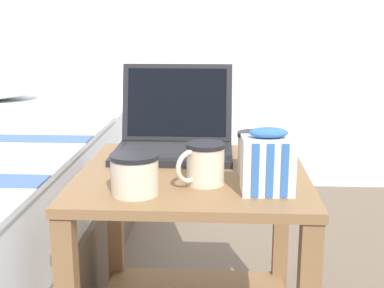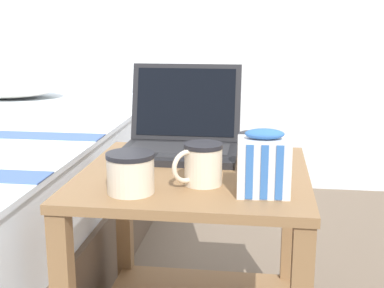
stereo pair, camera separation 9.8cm
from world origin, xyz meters
name	(u,v)px [view 2 (the right image)]	position (x,y,z in m)	size (l,w,h in m)	color
bedside_table	(194,244)	(0.00, 0.00, 0.35)	(0.56, 0.57, 0.55)	olive
laptop	(181,136)	(-0.06, 0.19, 0.59)	(0.32, 0.30, 0.24)	black
mug_front_left	(257,152)	(0.15, -0.02, 0.60)	(0.13, 0.08, 0.10)	beige
mug_front_right	(130,170)	(-0.12, -0.18, 0.60)	(0.11, 0.13, 0.09)	beige
mug_mid_center	(202,162)	(0.03, -0.10, 0.60)	(0.11, 0.11, 0.10)	beige
snack_bag	(264,165)	(0.17, -0.16, 0.61)	(0.12, 0.09, 0.15)	silver
cell_phone	(272,153)	(0.19, 0.19, 0.55)	(0.10, 0.15, 0.01)	black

